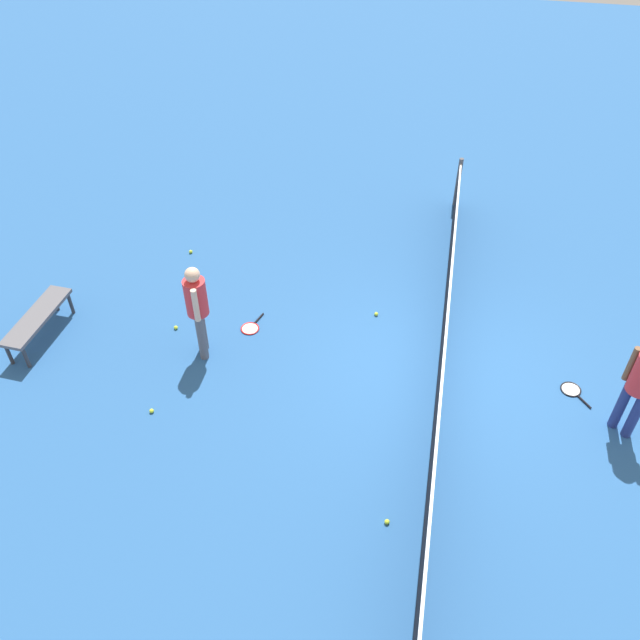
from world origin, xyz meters
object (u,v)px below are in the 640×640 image
at_px(player_near_side, 197,305).
at_px(tennis_ball_midcourt, 152,411).
at_px(tennis_racket_near_player, 251,328).
at_px(tennis_racket_far_player, 572,390).
at_px(tennis_ball_near_player, 387,522).
at_px(tennis_ball_baseline, 176,328).
at_px(courtside_bench, 37,318).
at_px(tennis_ball_by_net, 191,252).
at_px(tennis_ball_stray_left, 376,314).

bearing_deg(player_near_side, tennis_ball_midcourt, -14.59).
relative_size(tennis_racket_near_player, tennis_racket_far_player, 1.08).
relative_size(player_near_side, tennis_ball_near_player, 25.76).
bearing_deg(player_near_side, tennis_ball_near_player, 52.78).
xyz_separation_m(tennis_ball_baseline, courtside_bench, (0.62, -2.07, 0.38)).
xyz_separation_m(tennis_ball_by_net, tennis_ball_baseline, (2.10, 0.49, 0.00)).
relative_size(tennis_racket_near_player, tennis_ball_stray_left, 9.20).
height_order(player_near_side, tennis_ball_near_player, player_near_side).
distance_m(tennis_ball_near_player, tennis_ball_baseline, 4.89).
distance_m(tennis_ball_near_player, tennis_ball_stray_left, 3.99).
distance_m(player_near_side, tennis_racket_near_player, 1.35).
relative_size(tennis_ball_near_player, tennis_ball_by_net, 1.00).
xyz_separation_m(player_near_side, tennis_ball_midcourt, (1.36, -0.35, -0.98)).
bearing_deg(courtside_bench, tennis_racket_near_player, 105.05).
bearing_deg(tennis_ball_by_net, tennis_racket_near_player, 43.21).
xyz_separation_m(tennis_ball_by_net, tennis_ball_stray_left, (1.09, 3.75, 0.00)).
distance_m(player_near_side, courtside_bench, 2.80).
bearing_deg(tennis_ball_near_player, tennis_racket_near_player, -139.73).
xyz_separation_m(tennis_ball_near_player, tennis_ball_stray_left, (-3.93, -0.68, 0.00)).
bearing_deg(tennis_ball_baseline, tennis_racket_near_player, 102.51).
relative_size(tennis_racket_near_player, tennis_ball_near_player, 9.20).
distance_m(tennis_ball_midcourt, tennis_ball_baseline, 1.82).
height_order(tennis_racket_near_player, tennis_ball_baseline, tennis_ball_baseline).
height_order(tennis_racket_far_player, tennis_ball_midcourt, tennis_ball_midcourt).
bearing_deg(tennis_ball_midcourt, tennis_ball_near_player, 72.75).
distance_m(tennis_racket_near_player, tennis_ball_midcourt, 2.26).
bearing_deg(tennis_ball_stray_left, player_near_side, -61.01).
bearing_deg(tennis_racket_near_player, tennis_ball_midcourt, -24.20).
bearing_deg(tennis_racket_far_player, player_near_side, -86.97).
height_order(tennis_ball_near_player, courtside_bench, courtside_bench).
bearing_deg(tennis_ball_baseline, tennis_ball_by_net, -166.83).
relative_size(player_near_side, tennis_racket_far_player, 3.01).
relative_size(tennis_racket_far_player, tennis_ball_by_net, 8.56).
relative_size(player_near_side, tennis_racket_near_player, 2.80).
relative_size(tennis_racket_near_player, tennis_ball_baseline, 9.20).
bearing_deg(tennis_ball_near_player, courtside_bench, -110.98).
bearing_deg(tennis_ball_by_net, tennis_ball_midcourt, 11.50).
distance_m(tennis_ball_near_player, tennis_ball_by_net, 6.69).
height_order(tennis_racket_far_player, courtside_bench, courtside_bench).
bearing_deg(tennis_racket_far_player, tennis_ball_near_player, -41.69).
xyz_separation_m(player_near_side, courtside_bench, (0.19, -2.73, -0.59)).
height_order(tennis_ball_midcourt, tennis_ball_stray_left, same).
distance_m(player_near_side, tennis_racket_far_player, 5.86).
distance_m(tennis_racket_far_player, tennis_ball_near_player, 3.74).
distance_m(tennis_racket_near_player, tennis_ball_by_net, 2.51).
relative_size(tennis_ball_by_net, tennis_ball_midcourt, 1.00).
distance_m(player_near_side, tennis_ball_by_net, 2.94).
xyz_separation_m(player_near_side, tennis_racket_near_player, (-0.70, 0.57, -1.00)).
bearing_deg(courtside_bench, tennis_ball_midcourt, 63.65).
bearing_deg(tennis_ball_near_player, tennis_ball_baseline, -126.59).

